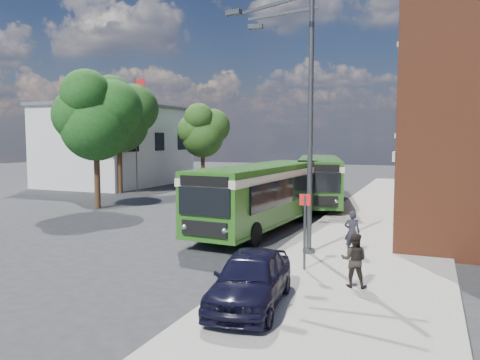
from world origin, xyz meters
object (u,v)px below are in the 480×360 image
at_px(bus_rear, 319,176).
at_px(street_lamp, 300,123).
at_px(bus_front, 263,190).
at_px(parked_car, 251,278).

bearing_deg(bus_rear, street_lamp, -80.22).
xyz_separation_m(bus_front, parked_car, (3.23, -10.06, -1.01)).
height_order(street_lamp, bus_front, street_lamp).
height_order(bus_front, bus_rear, same).
bearing_deg(parked_car, bus_rear, 90.57).
distance_m(street_lamp, bus_front, 5.95).
xyz_separation_m(bus_front, bus_rear, (0.53, 9.44, 0.00)).
distance_m(bus_rear, parked_car, 19.71).
bearing_deg(parked_car, bus_front, 100.50).
relative_size(street_lamp, bus_front, 0.81).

